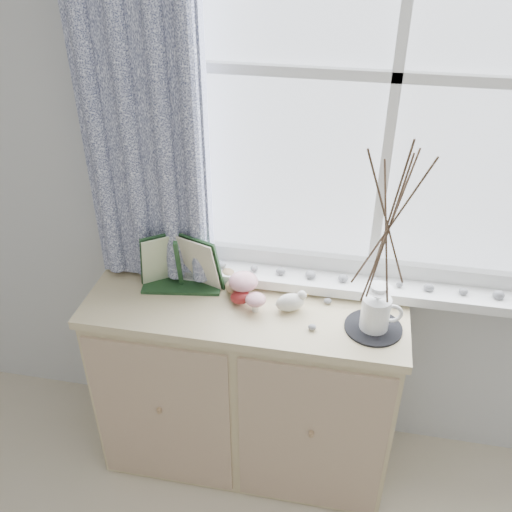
# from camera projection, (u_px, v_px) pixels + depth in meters

# --- Properties ---
(sideboard) EXTENTS (1.20, 0.45, 0.85)m
(sideboard) POSITION_uv_depth(u_px,v_px,m) (246.00, 385.00, 2.35)
(sideboard) COLOR #C4B189
(sideboard) RESTS_ON ground
(botanical_book) EXTENTS (0.36, 0.18, 0.24)m
(botanical_book) POSITION_uv_depth(u_px,v_px,m) (177.00, 266.00, 2.11)
(botanical_book) COLOR #1C3A1E
(botanical_book) RESTS_ON sideboard
(toadstool_cluster) EXTENTS (0.15, 0.16, 0.10)m
(toadstool_cluster) POSITION_uv_depth(u_px,v_px,m) (246.00, 287.00, 2.10)
(toadstool_cluster) COLOR white
(toadstool_cluster) RESTS_ON sideboard
(wooden_eggs) EXTENTS (0.14, 0.18, 0.08)m
(wooden_eggs) POSITION_uv_depth(u_px,v_px,m) (234.00, 286.00, 2.16)
(wooden_eggs) COLOR tan
(wooden_eggs) RESTS_ON sideboard
(songbird_figurine) EXTENTS (0.16, 0.12, 0.08)m
(songbird_figurine) POSITION_uv_depth(u_px,v_px,m) (290.00, 301.00, 2.07)
(songbird_figurine) COLOR silver
(songbird_figurine) RESTS_ON sideboard
(crocheted_doily) EXTENTS (0.20, 0.20, 0.01)m
(crocheted_doily) POSITION_uv_depth(u_px,v_px,m) (373.00, 328.00, 2.00)
(crocheted_doily) COLOR black
(crocheted_doily) RESTS_ON sideboard
(twig_pitcher) EXTENTS (0.29, 0.29, 0.76)m
(twig_pitcher) POSITION_uv_depth(u_px,v_px,m) (389.00, 221.00, 1.76)
(twig_pitcher) COLOR white
(twig_pitcher) RESTS_ON crocheted_doily
(sideboard_pebbles) EXTENTS (0.33, 0.23, 0.02)m
(sideboard_pebbles) POSITION_uv_depth(u_px,v_px,m) (327.00, 312.00, 2.06)
(sideboard_pebbles) COLOR #99999B
(sideboard_pebbles) RESTS_ON sideboard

